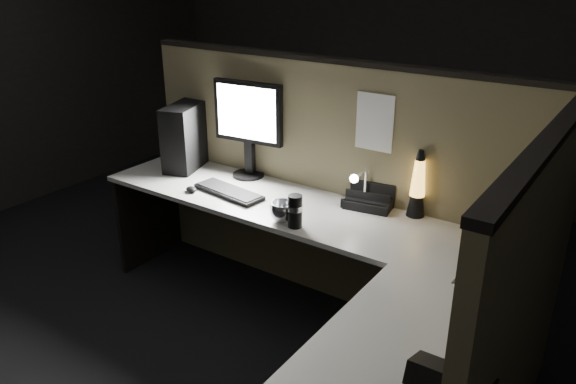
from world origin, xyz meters
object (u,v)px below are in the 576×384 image
Objects in this scene: monitor at (248,120)px; lava_lamp at (418,189)px; pc_tower at (186,136)px; keyboard at (229,192)px.

monitor reaches higher than lava_lamp.
pc_tower is 0.62m from keyboard.
lava_lamp is (1.14, 0.03, -0.21)m from monitor.
pc_tower is 0.49m from monitor.
monitor is (0.46, 0.10, 0.16)m from pc_tower.
pc_tower is at bearing -173.84° from monitor.
pc_tower reaches higher than lava_lamp.
monitor is at bearing -178.47° from lava_lamp.
keyboard is (0.09, -0.31, -0.36)m from monitor.
monitor is 1.16m from lava_lamp.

